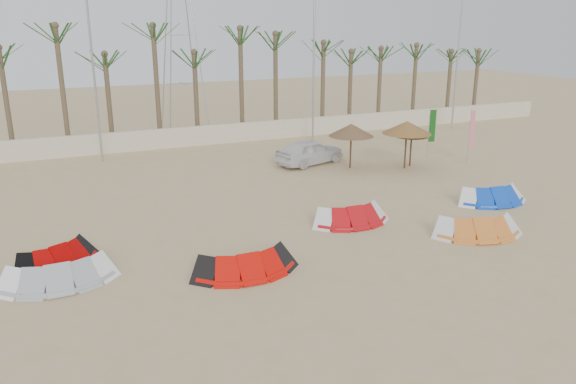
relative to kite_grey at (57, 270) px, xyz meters
name	(u,v)px	position (x,y,z in m)	size (l,w,h in m)	color
ground	(361,279)	(9.09, -3.84, -0.42)	(120.00, 120.00, 0.00)	tan
boundary_wall	(192,136)	(9.09, 18.16, 0.23)	(60.00, 0.30, 1.30)	beige
palm_line	(192,46)	(9.76, 19.66, 6.02)	(52.00, 4.00, 7.70)	brown
lamp_b	(93,63)	(3.13, 16.16, 5.35)	(1.25, 0.14, 11.00)	#A5A8AD
lamp_c	(314,56)	(17.13, 16.16, 5.35)	(1.25, 0.14, 11.00)	#A5A8AD
lamp_d	(458,52)	(29.13, 16.16, 5.35)	(1.25, 0.14, 11.00)	#A5A8AD
pylon	(186,129)	(10.09, 24.16, -0.42)	(3.00, 3.00, 14.00)	#A5A8AD
kite_grey	(57,270)	(0.00, 0.00, 0.00)	(3.56, 1.60, 0.90)	#A1A5A9
kite_red_left	(58,253)	(0.06, 1.47, 0.00)	(3.39, 2.51, 0.90)	#A80100
kite_red_mid	(242,259)	(5.76, -1.62, 0.00)	(3.55, 1.57, 0.90)	red
kite_red_right	(348,212)	(11.39, 1.11, 0.00)	(3.32, 1.62, 0.90)	red
kite_orange	(473,224)	(15.24, -2.05, 0.00)	(3.76, 2.32, 0.90)	orange
kite_blue	(489,193)	(18.74, 0.89, 0.00)	(3.45, 1.88, 0.90)	blue
parasol_left	(351,130)	(15.90, 8.84, 1.78)	(2.55, 2.55, 2.55)	#4C331E
parasol_mid	(407,127)	(18.71, 7.55, 1.93)	(2.78, 2.78, 2.71)	#4C331E
parasol_right	(412,130)	(19.28, 7.83, 1.67)	(2.02, 2.02, 2.44)	#4C331E
flag_pink	(472,131)	(22.84, 6.95, 1.53)	(0.45, 0.12, 3.28)	#A5A8AD
flag_green	(431,127)	(21.88, 9.44, 1.38)	(0.45, 0.09, 3.04)	#A5A8AD
car	(310,152)	(14.18, 10.60, 0.31)	(1.73, 4.31, 1.47)	white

